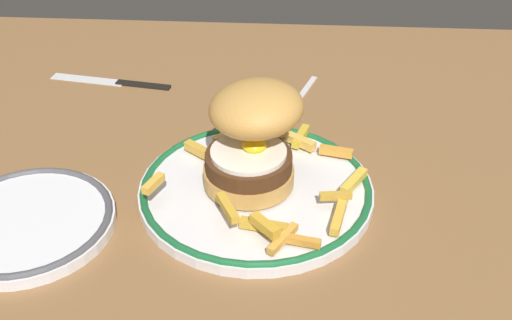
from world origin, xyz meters
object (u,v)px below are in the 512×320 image
Objects in this scene: side_plate at (27,222)px; knife at (120,82)px; spoon at (292,107)px; dinner_plate at (256,189)px; burger at (253,134)px.

side_plate is 31.66cm from knife.
knife is at bearing 166.94° from spoon.
dinner_plate is at bearing -100.57° from spoon.
dinner_plate is 19.31cm from spoon.
burger is at bearing -48.62° from knife.
burger is 0.69× the size of side_plate.
burger is 0.92× the size of spoon.
spoon is (24.71, -5.73, 0.10)cm from knife.
side_plate reaches higher than knife.
side_plate is at bearing -92.57° from knife.
dinner_plate is 2.07× the size of burger.
dinner_plate is at bearing 17.03° from side_plate.
side_plate is 0.97× the size of knife.
spoon is at bearing -13.06° from knife.
burger is 0.67× the size of knife.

